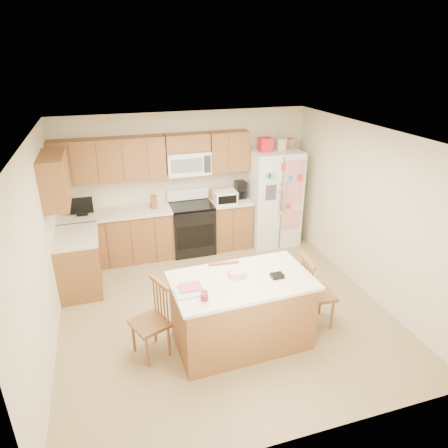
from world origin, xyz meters
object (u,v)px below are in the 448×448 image
object	(u,v)px
island	(241,311)
windsor_chair_left	(152,322)
refrigerator	(273,197)
stove	(192,227)
windsor_chair_right	(315,293)
windsor_chair_back	(222,290)

from	to	relation	value
island	windsor_chair_left	bearing A→B (deg)	173.62
refrigerator	windsor_chair_left	size ratio (longest dim) A/B	2.10
stove	windsor_chair_right	distance (m)	2.84
windsor_chair_right	windsor_chair_back	bearing A→B (deg)	157.05
windsor_chair_back	stove	bearing A→B (deg)	88.06
stove	windsor_chair_left	xyz separation A→B (m)	(-1.08, -2.57, -0.02)
island	windsor_chair_right	bearing A→B (deg)	3.44
stove	refrigerator	distance (m)	1.63
windsor_chair_left	windsor_chair_back	bearing A→B (deg)	23.18
windsor_chair_back	island	bearing A→B (deg)	-81.05
windsor_chair_left	windsor_chair_right	size ratio (longest dim) A/B	0.96
island	windsor_chair_right	distance (m)	1.07
windsor_chair_left	refrigerator	bearing A→B (deg)	43.33
refrigerator	island	size ratio (longest dim) A/B	1.18
island	windsor_chair_back	bearing A→B (deg)	98.95
stove	windsor_chair_back	world-z (taller)	stove
refrigerator	island	world-z (taller)	refrigerator
stove	windsor_chair_back	size ratio (longest dim) A/B	1.18
windsor_chair_left	windsor_chair_right	world-z (taller)	windsor_chair_right
windsor_chair_back	windsor_chair_right	xyz separation A→B (m)	(1.16, -0.49, 0.03)
windsor_chair_left	windsor_chair_back	world-z (taller)	windsor_chair_left
windsor_chair_left	stove	bearing A→B (deg)	67.12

